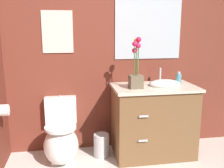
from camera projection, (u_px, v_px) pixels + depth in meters
The scene contains 9 objects.
wall_back at pixel (132, 46), 3.07m from camera, with size 3.96×0.05×2.50m, color maroon.
toilet at pixel (61, 140), 2.86m from camera, with size 0.38×0.59×0.69m.
vanity_cabinet at pixel (154, 120), 2.97m from camera, with size 0.94×0.56×1.00m.
flower_vase at pixel (136, 72), 2.75m from camera, with size 0.14×0.14×0.55m.
soap_bottle at pixel (178, 79), 2.95m from camera, with size 0.06×0.06×0.15m.
trash_bin at pixel (101, 145), 2.97m from camera, with size 0.18×0.18×0.27m.
wall_poster at pixel (57, 32), 2.87m from camera, with size 0.34×0.01×0.47m, color beige.
wall_mirror at pixel (148, 29), 3.03m from camera, with size 0.80×0.01×0.70m, color #B2BCC6.
toilet_paper_roll at pixel (3, 110), 2.49m from camera, with size 0.11×0.11×0.11m, color white.
Camera 1 is at (-0.55, -1.34, 1.45)m, focal length 41.17 mm.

